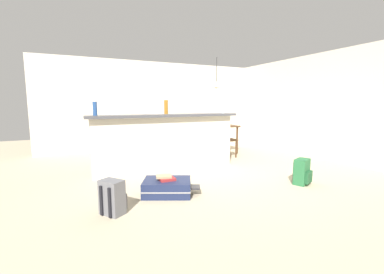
{
  "coord_description": "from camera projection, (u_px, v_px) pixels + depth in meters",
  "views": [
    {
      "loc": [
        -2.35,
        -4.21,
        1.33
      ],
      "look_at": [
        -0.16,
        0.43,
        0.64
      ],
      "focal_mm": 23.76,
      "sensor_mm": 36.0,
      "label": 1
    }
  ],
  "objects": [
    {
      "name": "ground_plane",
      "position": [
        209.0,
        173.0,
        4.95
      ],
      "size": [
        13.0,
        13.0,
        0.05
      ],
      "primitive_type": "cube",
      "color": "#BCAD8E"
    },
    {
      "name": "wall_back",
      "position": [
        159.0,
        106.0,
        7.51
      ],
      "size": [
        6.6,
        0.1,
        2.5
      ],
      "primitive_type": "cube",
      "color": "silver",
      "rests_on": "ground_plane"
    },
    {
      "name": "wall_right",
      "position": [
        310.0,
        106.0,
        6.33
      ],
      "size": [
        0.1,
        6.0,
        2.5
      ],
      "primitive_type": "cube",
      "color": "silver",
      "rests_on": "ground_plane"
    },
    {
      "name": "partition_half_wall",
      "position": [
        167.0,
        144.0,
        4.97
      ],
      "size": [
        2.8,
        0.2,
        1.06
      ],
      "primitive_type": "cube",
      "color": "silver",
      "rests_on": "ground_plane"
    },
    {
      "name": "bar_countertop",
      "position": [
        167.0,
        115.0,
        4.9
      ],
      "size": [
        2.96,
        0.4,
        0.05
      ],
      "primitive_type": "cube",
      "color": "#4C4C51",
      "rests_on": "partition_half_wall"
    },
    {
      "name": "bottle_blue",
      "position": [
        95.0,
        109.0,
        4.31
      ],
      "size": [
        0.07,
        0.07,
        0.24
      ],
      "primitive_type": "cylinder",
      "color": "#284C89",
      "rests_on": "bar_countertop"
    },
    {
      "name": "bottle_amber",
      "position": [
        166.0,
        107.0,
        4.94
      ],
      "size": [
        0.07,
        0.07,
        0.27
      ],
      "primitive_type": "cylinder",
      "color": "#9E661E",
      "rests_on": "bar_countertop"
    },
    {
      "name": "bottle_clear",
      "position": [
        223.0,
        107.0,
        5.34
      ],
      "size": [
        0.06,
        0.06,
        0.27
      ],
      "primitive_type": "cylinder",
      "color": "silver",
      "rests_on": "bar_countertop"
    },
    {
      "name": "dining_table",
      "position": [
        215.0,
        129.0,
        6.76
      ],
      "size": [
        1.1,
        0.8,
        0.74
      ],
      "color": "#4C331E",
      "rests_on": "ground_plane"
    },
    {
      "name": "dining_chair_near_partition",
      "position": [
        225.0,
        136.0,
        6.3
      ],
      "size": [
        0.42,
        0.42,
        0.93
      ],
      "color": "#4C331E",
      "rests_on": "ground_plane"
    },
    {
      "name": "dining_chair_far_side",
      "position": [
        205.0,
        131.0,
        7.3
      ],
      "size": [
        0.47,
        0.47,
        0.93
      ],
      "color": "#4C331E",
      "rests_on": "ground_plane"
    },
    {
      "name": "pendant_lamp",
      "position": [
        216.0,
        84.0,
        6.61
      ],
      "size": [
        0.34,
        0.34,
        0.81
      ],
      "color": "black"
    },
    {
      "name": "suitcase_flat_navy",
      "position": [
        167.0,
        187.0,
        3.7
      ],
      "size": [
        0.89,
        0.74,
        0.22
      ],
      "color": "#1E284C",
      "rests_on": "ground_plane"
    },
    {
      "name": "backpack_green",
      "position": [
        302.0,
        172.0,
        4.17
      ],
      "size": [
        0.33,
        0.31,
        0.42
      ],
      "color": "#286B3D",
      "rests_on": "ground_plane"
    },
    {
      "name": "backpack_grey",
      "position": [
        113.0,
        198.0,
        3.04
      ],
      "size": [
        0.33,
        0.34,
        0.42
      ],
      "color": "slate",
      "rests_on": "ground_plane"
    },
    {
      "name": "book_stack",
      "position": [
        166.0,
        178.0,
        3.67
      ],
      "size": [
        0.27,
        0.24,
        0.06
      ],
      "color": "#AD2D2D",
      "rests_on": "suitcase_flat_navy"
    }
  ]
}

